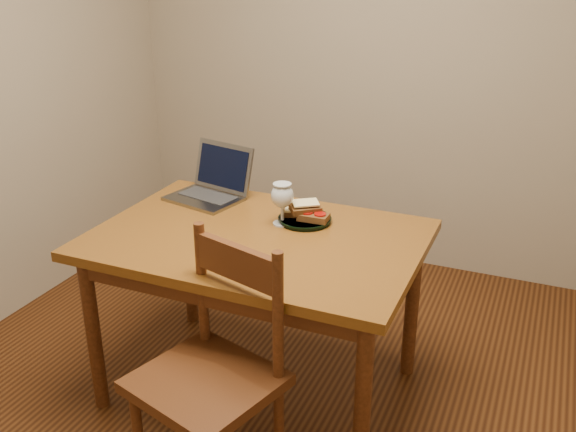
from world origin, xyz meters
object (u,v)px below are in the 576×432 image
at_px(table, 258,254).
at_px(milk_glass, 282,204).
at_px(plate, 305,220).
at_px(laptop, 213,184).
at_px(chair, 211,365).

distance_m(table, milk_glass, 0.23).
bearing_deg(plate, table, -121.85).
bearing_deg(table, milk_glass, 71.21).
distance_m(milk_glass, laptop, 0.46).
height_order(plate, milk_glass, milk_glass).
xyz_separation_m(table, plate, (0.12, 0.20, 0.10)).
bearing_deg(plate, laptop, 166.87).
relative_size(chair, plate, 2.39).
xyz_separation_m(milk_glass, laptop, (-0.43, 0.18, -0.03)).
bearing_deg(table, plate, 58.15).
relative_size(plate, milk_glass, 1.24).
bearing_deg(milk_glass, plate, 37.84).
distance_m(table, chair, 0.58).
distance_m(plate, milk_glass, 0.13).
height_order(table, plate, plate).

